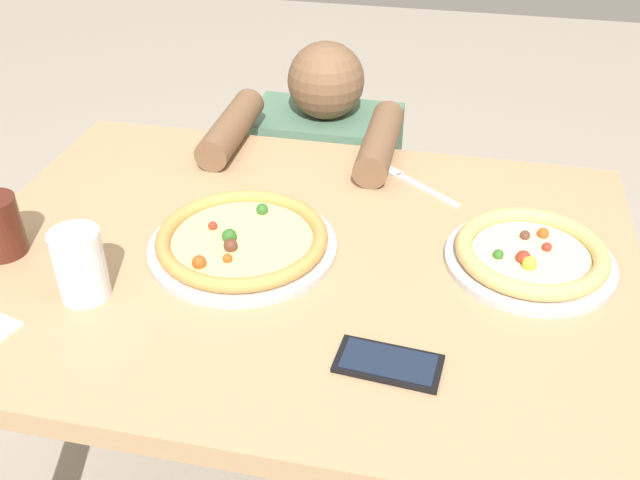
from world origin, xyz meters
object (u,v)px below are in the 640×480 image
object	(u,v)px
fork	(416,184)
diner_seated	(325,223)
water_cup_clear	(80,264)
cell_phone	(388,363)
pizza_near	(242,241)
pizza_far	(531,255)

from	to	relation	value
fork	diner_seated	xyz separation A→B (m)	(-0.25, 0.32, -0.33)
water_cup_clear	fork	bearing A→B (deg)	44.01
water_cup_clear	cell_phone	distance (m)	0.50
fork	diner_seated	distance (m)	0.53
water_cup_clear	diner_seated	world-z (taller)	diner_seated
fork	cell_phone	size ratio (longest dim) A/B	1.10
pizza_near	diner_seated	world-z (taller)	diner_seated
pizza_near	fork	distance (m)	0.40
fork	cell_phone	xyz separation A→B (m)	(0.01, -0.52, 0.00)
water_cup_clear	fork	size ratio (longest dim) A/B	0.69
pizza_near	cell_phone	distance (m)	0.37
pizza_near	pizza_far	distance (m)	0.49
pizza_near	diner_seated	size ratio (longest dim) A/B	0.36
pizza_far	water_cup_clear	size ratio (longest dim) A/B	2.41
pizza_far	fork	size ratio (longest dim) A/B	1.68
pizza_far	cell_phone	size ratio (longest dim) A/B	1.84
pizza_far	diner_seated	world-z (taller)	diner_seated
pizza_near	pizza_far	bearing A→B (deg)	7.13
water_cup_clear	fork	world-z (taller)	water_cup_clear
pizza_far	cell_phone	xyz separation A→B (m)	(-0.20, -0.29, -0.01)
pizza_near	water_cup_clear	size ratio (longest dim) A/B	2.77
fork	diner_seated	size ratio (longest dim) A/B	0.19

